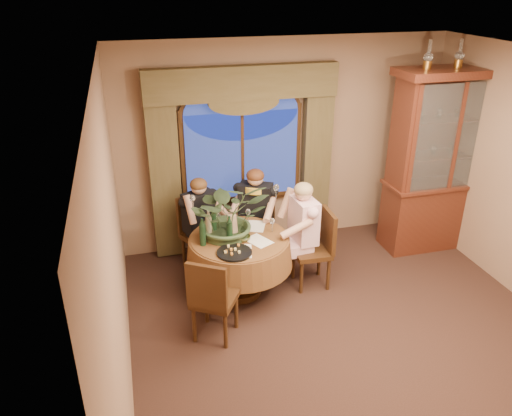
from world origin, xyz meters
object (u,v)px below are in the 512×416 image
object	(u,v)px
oil_lamp_left	(429,55)
china_cabinet	(442,162)
person_scarf	(256,216)
wine_bottle_1	(213,221)
chair_right	(311,250)
person_back	(200,223)
centerpiece_plant	(228,188)
dining_table	(240,266)
chair_back	(201,234)
oil_lamp_right	(490,52)
oil_lamp_center	(460,53)
wine_bottle_3	(202,232)
stoneware_vase	(232,225)
wine_bottle_0	(230,230)
chair_back_right	(256,226)
person_pink	(303,233)
wine_bottle_2	(209,224)
chair_front_left	(215,297)
olive_bowl	(243,238)

from	to	relation	value
oil_lamp_left	china_cabinet	bearing A→B (deg)	0.00
china_cabinet	person_scarf	bearing A→B (deg)	175.90
person_scarf	wine_bottle_1	distance (m)	0.85
chair_right	wine_bottle_1	bearing A→B (deg)	81.92
china_cabinet	person_back	distance (m)	3.30
chair_right	centerpiece_plant	bearing A→B (deg)	83.80
dining_table	chair_back	xyz separation A→B (m)	(-0.34, 0.69, 0.10)
dining_table	oil_lamp_right	size ratio (longest dim) A/B	3.65
oil_lamp_left	centerpiece_plant	size ratio (longest dim) A/B	0.34
oil_lamp_center	wine_bottle_3	xyz separation A→B (m)	(-3.32, -0.56, -1.70)
stoneware_vase	person_scarf	bearing A→B (deg)	53.90
china_cabinet	chair_right	size ratio (longest dim) A/B	2.55
person_back	wine_bottle_3	bearing A→B (deg)	58.45
china_cabinet	person_scarf	size ratio (longest dim) A/B	1.87
dining_table	china_cabinet	size ratio (longest dim) A/B	0.51
china_cabinet	stoneware_vase	xyz separation A→B (m)	(-2.96, -0.42, -0.34)
wine_bottle_3	wine_bottle_1	bearing A→B (deg)	54.76
oil_lamp_center	wine_bottle_0	bearing A→B (deg)	-168.95
person_back	stoneware_vase	xyz separation A→B (m)	(0.28, -0.64, 0.26)
chair_back_right	wine_bottle_3	bearing A→B (deg)	72.60
chair_back_right	person_scarf	world-z (taller)	person_scarf
oil_lamp_center	wine_bottle_0	size ratio (longest dim) A/B	1.03
person_pink	centerpiece_plant	world-z (taller)	centerpiece_plant
chair_right	stoneware_vase	xyz separation A→B (m)	(-0.95, 0.11, 0.40)
dining_table	person_pink	size ratio (longest dim) A/B	0.94
oil_lamp_left	wine_bottle_1	world-z (taller)	oil_lamp_left
person_back	wine_bottle_2	xyz separation A→B (m)	(0.02, -0.61, 0.29)
chair_front_left	chair_right	bearing A→B (deg)	58.19
chair_front_left	wine_bottle_2	world-z (taller)	wine_bottle_2
person_scarf	wine_bottle_1	xyz separation A→B (m)	(-0.64, -0.51, 0.26)
olive_bowl	chair_back_right	bearing A→B (deg)	65.92
oil_lamp_left	wine_bottle_0	distance (m)	3.16
wine_bottle_2	chair_right	bearing A→B (deg)	-6.76
person_pink	olive_bowl	size ratio (longest dim) A/B	8.00
wine_bottle_0	wine_bottle_2	world-z (taller)	same
wine_bottle_1	wine_bottle_2	bearing A→B (deg)	-135.01
oil_lamp_center	oil_lamp_right	xyz separation A→B (m)	(0.43, 0.00, 0.00)
chair_right	dining_table	bearing A→B (deg)	90.00
dining_table	chair_back_right	distance (m)	0.86
dining_table	chair_back_right	world-z (taller)	chair_back_right
person_pink	oil_lamp_right	bearing A→B (deg)	-85.58
china_cabinet	olive_bowl	bearing A→B (deg)	-168.71
wine_bottle_1	wine_bottle_3	xyz separation A→B (m)	(-0.17, -0.24, 0.00)
oil_lamp_right	olive_bowl	distance (m)	3.81
oil_lamp_right	person_scarf	world-z (taller)	oil_lamp_right
olive_bowl	wine_bottle_2	distance (m)	0.43
oil_lamp_center	wine_bottle_0	world-z (taller)	oil_lamp_center
chair_back	wine_bottle_2	size ratio (longest dim) A/B	2.91
oil_lamp_left	wine_bottle_1	distance (m)	3.23
wine_bottle_1	person_back	bearing A→B (deg)	98.80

